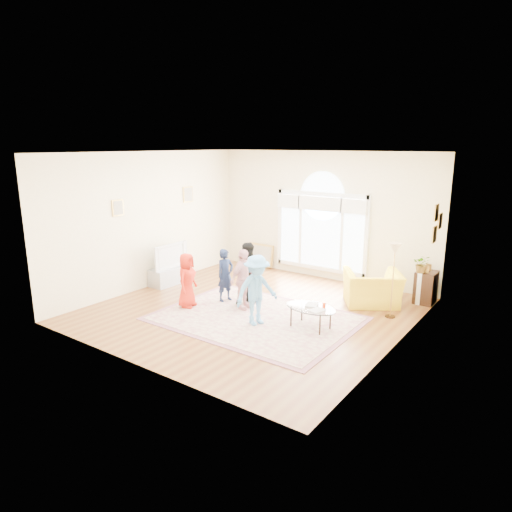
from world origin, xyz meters
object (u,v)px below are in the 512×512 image
Objects in this scene: television at (168,255)px; armchair at (372,288)px; tv_console at (169,275)px; area_rug at (255,318)px; coffee_table at (311,308)px.

armchair is (4.64, 1.45, -0.35)m from television.
armchair is at bearing 17.35° from tv_console.
tv_console is at bearing 180.00° from television.
armchair is (1.56, 2.10, 0.36)m from area_rug.
coffee_table is at bearing 43.54° from armchair.
armchair reaches higher than tv_console.
armchair is (0.44, 1.89, -0.03)m from coffee_table.
area_rug is 3.17× the size of armchair.
area_rug is 1.20m from coffee_table.
coffee_table is at bearing -6.01° from television.
television is at bearing 168.07° from area_rug.
coffee_table is 1.94m from armchair.
area_rug is at bearing -165.31° from coffee_table.
television reaches higher than area_rug.
coffee_table reaches higher than area_rug.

